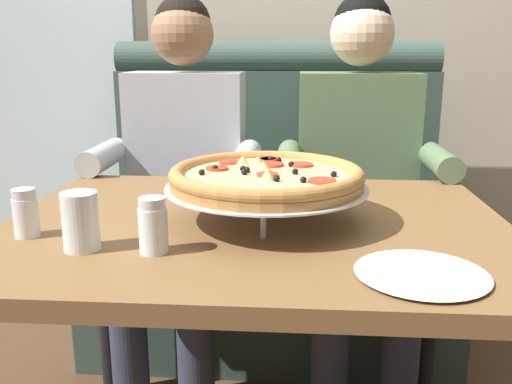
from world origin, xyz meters
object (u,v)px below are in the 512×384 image
object	(u,v)px
dining_table	(256,260)
plate_near_left	(422,270)
shaker_oregano	(153,229)
drinking_glass	(81,224)
booth_bench	(272,231)
diner_right	(359,169)
shaker_parmesan	(26,216)
pizza	(266,178)
patio_chair	(103,147)
diner_left	(182,167)

from	to	relation	value
dining_table	plate_near_left	distance (m)	0.43
dining_table	shaker_oregano	bearing A→B (deg)	-129.56
shaker_oregano	drinking_glass	size ratio (longest dim) A/B	0.95
dining_table	shaker_oregano	distance (m)	0.31
dining_table	drinking_glass	bearing A→B (deg)	-146.79
booth_bench	plate_near_left	xyz separation A→B (m)	(0.30, -1.19, 0.33)
diner_right	booth_bench	bearing A→B (deg)	138.24
dining_table	shaker_parmesan	world-z (taller)	shaker_parmesan
dining_table	shaker_oregano	xyz separation A→B (m)	(-0.18, -0.21, 0.14)
booth_bench	shaker_parmesan	world-z (taller)	booth_bench
dining_table	shaker_parmesan	distance (m)	0.50
booth_bench	shaker_oregano	size ratio (longest dim) A/B	12.41
booth_bench	pizza	world-z (taller)	booth_bench
patio_chair	plate_near_left	bearing A→B (deg)	-59.46
diner_right	shaker_oregano	distance (m)	0.97
booth_bench	diner_left	distance (m)	0.51
shaker_parmesan	plate_near_left	size ratio (longest dim) A/B	0.44
diner_right	shaker_oregano	xyz separation A→B (m)	(-0.47, -0.84, 0.06)
shaker_parmesan	plate_near_left	xyz separation A→B (m)	(0.76, -0.15, -0.03)
pizza	shaker_oregano	bearing A→B (deg)	-132.98
shaker_oregano	shaker_parmesan	bearing A→B (deg)	165.54
pizza	shaker_parmesan	xyz separation A→B (m)	(-0.48, -0.14, -0.06)
plate_near_left	patio_chair	xyz separation A→B (m)	(-1.39, 2.36, -0.21)
pizza	shaker_oregano	size ratio (longest dim) A/B	4.19
diner_left	dining_table	bearing A→B (deg)	-64.67
diner_left	plate_near_left	xyz separation A→B (m)	(0.60, -0.92, 0.02)
diner_left	shaker_parmesan	size ratio (longest dim) A/B	12.76
booth_bench	pizza	bearing A→B (deg)	-88.48
diner_left	diner_right	xyz separation A→B (m)	(0.60, 0.00, 0.00)
dining_table	pizza	size ratio (longest dim) A/B	2.51
diner_left	diner_right	world-z (taller)	same
drinking_glass	dining_table	bearing A→B (deg)	33.21
booth_bench	shaker_parmesan	xyz separation A→B (m)	(-0.46, -1.04, 0.37)
pizza	diner_right	bearing A→B (deg)	66.42
diner_right	shaker_parmesan	world-z (taller)	diner_right
diner_left	patio_chair	distance (m)	1.65
diner_right	drinking_glass	bearing A→B (deg)	-126.29
plate_near_left	shaker_parmesan	bearing A→B (deg)	168.75
shaker_parmesan	shaker_oregano	world-z (taller)	shaker_oregano
dining_table	plate_near_left	xyz separation A→B (m)	(0.30, -0.29, 0.10)
booth_bench	dining_table	size ratio (longest dim) A/B	1.18
plate_near_left	diner_right	bearing A→B (deg)	90.22
plate_near_left	patio_chair	world-z (taller)	patio_chair
pizza	patio_chair	size ratio (longest dim) A/B	0.52
drinking_glass	patio_chair	size ratio (longest dim) A/B	0.13
shaker_parmesan	drinking_glass	size ratio (longest dim) A/B	0.89
pizza	drinking_glass	distance (m)	0.40
diner_right	drinking_glass	distance (m)	1.04
shaker_oregano	drinking_glass	world-z (taller)	drinking_glass
pizza	patio_chair	distance (m)	2.36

